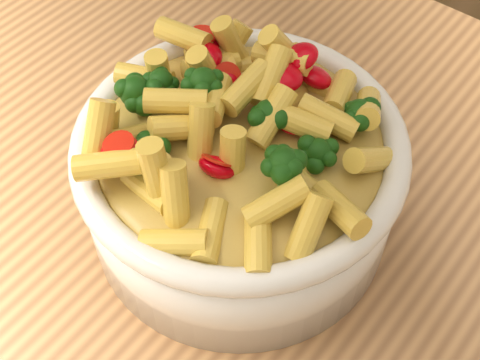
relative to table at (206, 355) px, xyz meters
The scene contains 3 objects.
table is the anchor object (origin of this frame).
serving_bowl 0.17m from the table, 105.77° to the left, with size 0.23×0.23×0.10m.
pasta_salad 0.22m from the table, 105.77° to the left, with size 0.18×0.18×0.04m.
Camera 1 is at (0.16, -0.16, 1.32)m, focal length 50.00 mm.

